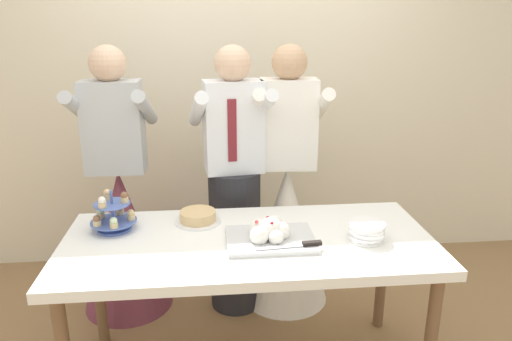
% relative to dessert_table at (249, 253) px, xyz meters
% --- Properties ---
extents(rear_wall, '(5.20, 0.10, 2.90)m').
position_rel_dessert_table_xyz_m(rear_wall, '(0.00, 1.39, 0.75)').
color(rear_wall, beige).
rests_on(rear_wall, ground_plane).
extents(dessert_table, '(1.80, 0.80, 0.78)m').
position_rel_dessert_table_xyz_m(dessert_table, '(0.00, 0.00, 0.00)').
color(dessert_table, white).
rests_on(dessert_table, ground_plane).
extents(cupcake_stand, '(0.23, 0.23, 0.21)m').
position_rel_dessert_table_xyz_m(cupcake_stand, '(-0.67, 0.17, 0.15)').
color(cupcake_stand, '#4C66B2').
rests_on(cupcake_stand, dessert_table).
extents(main_cake_tray, '(0.44, 0.31, 0.12)m').
position_rel_dessert_table_xyz_m(main_cake_tray, '(0.10, -0.04, 0.11)').
color(main_cake_tray, silver).
rests_on(main_cake_tray, dessert_table).
extents(plate_stack, '(0.18, 0.18, 0.09)m').
position_rel_dessert_table_xyz_m(plate_stack, '(0.57, -0.06, 0.12)').
color(plate_stack, white).
rests_on(plate_stack, dessert_table).
extents(round_cake, '(0.24, 0.24, 0.06)m').
position_rel_dessert_table_xyz_m(round_cake, '(-0.25, 0.23, 0.10)').
color(round_cake, white).
rests_on(round_cake, dessert_table).
extents(person_groom, '(0.51, 0.54, 1.66)m').
position_rel_dessert_table_xyz_m(person_groom, '(-0.03, 0.64, 0.05)').
color(person_groom, '#232328').
rests_on(person_groom, ground_plane).
extents(person_bride, '(0.56, 0.56, 1.66)m').
position_rel_dessert_table_xyz_m(person_bride, '(0.30, 0.69, -0.12)').
color(person_bride, white).
rests_on(person_bride, ground_plane).
extents(person_guest, '(0.56, 0.56, 1.66)m').
position_rel_dessert_table_xyz_m(person_guest, '(-0.73, 0.70, -0.12)').
color(person_guest, brown).
rests_on(person_guest, ground_plane).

